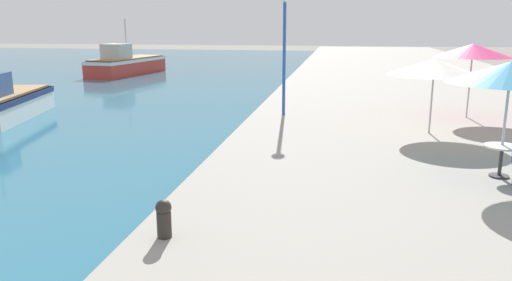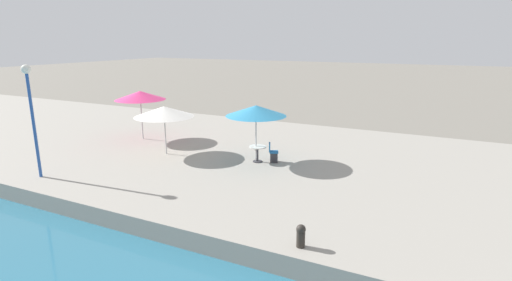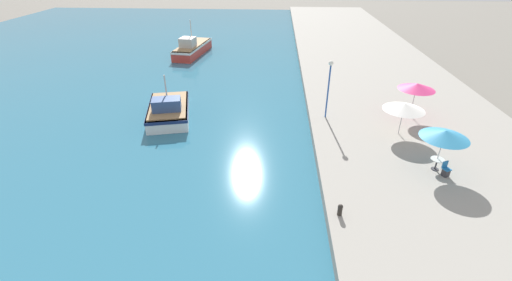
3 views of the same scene
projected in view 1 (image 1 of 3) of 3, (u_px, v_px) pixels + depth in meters
The scene contains 8 objects.
quay_promenade at pixel (415, 85), 31.42m from camera, with size 16.00×90.00×0.69m.
fishing_boat_mid at pixel (126, 64), 40.70m from camera, with size 3.76×8.70×4.44m.
cafe_umbrella_pink at pixel (511, 73), 11.02m from camera, with size 2.76×2.76×2.63m.
cafe_umbrella_white at pixel (434, 67), 15.57m from camera, with size 2.88×2.88×2.37m.
cafe_umbrella_striped at pixel (473, 50), 18.20m from camera, with size 2.78×2.78×2.72m.
cafe_table at pixel (501, 154), 11.36m from camera, with size 0.80×0.80×0.74m.
mooring_bollard at pixel (164, 217), 8.16m from camera, with size 0.26×0.26×0.65m.
lamppost at pixel (284, 33), 18.55m from camera, with size 0.36×0.36×4.56m.
Camera 1 is at (3.39, 4.37, 4.14)m, focal length 35.00 mm.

